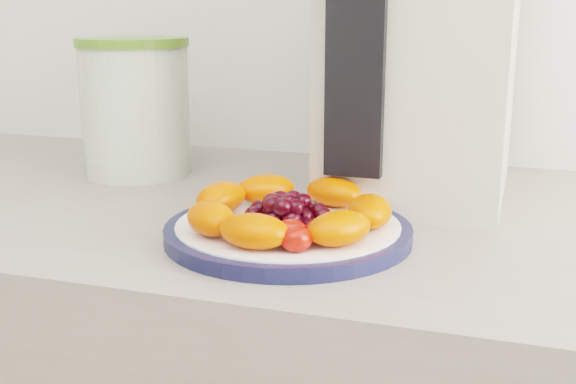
% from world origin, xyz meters
% --- Properties ---
extents(plate_rim, '(0.25, 0.25, 0.01)m').
position_xyz_m(plate_rim, '(0.03, 1.07, 0.91)').
color(plate_rim, '#151A3C').
rests_on(plate_rim, counter).
extents(plate_face, '(0.23, 0.23, 0.02)m').
position_xyz_m(plate_face, '(0.03, 1.07, 0.91)').
color(plate_face, white).
rests_on(plate_face, counter).
extents(canister, '(0.18, 0.18, 0.18)m').
position_xyz_m(canister, '(-0.27, 1.29, 0.99)').
color(canister, '#2F5D15').
rests_on(canister, counter).
extents(canister_lid, '(0.19, 0.19, 0.01)m').
position_xyz_m(canister_lid, '(-0.27, 1.29, 1.08)').
color(canister_lid, '#527B28').
rests_on(canister_lid, canister).
extents(appliance_body, '(0.21, 0.29, 0.36)m').
position_xyz_m(appliance_body, '(0.13, 1.31, 1.08)').
color(appliance_body, beige).
rests_on(appliance_body, counter).
extents(appliance_panel, '(0.06, 0.02, 0.27)m').
position_xyz_m(appliance_panel, '(0.07, 1.16, 1.09)').
color(appliance_panel, black).
rests_on(appliance_panel, appliance_body).
extents(fruit_plate, '(0.22, 0.22, 0.03)m').
position_xyz_m(fruit_plate, '(0.03, 1.07, 0.93)').
color(fruit_plate, '#F93400').
rests_on(fruit_plate, plate_face).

